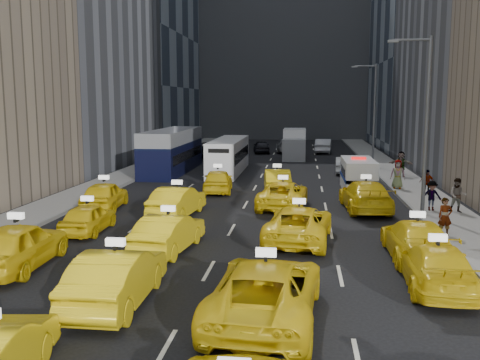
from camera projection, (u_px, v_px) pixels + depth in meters
The scene contains 37 objects.
ground at pixel (198, 291), 16.59m from camera, with size 160.00×160.00×0.00m, color black.
sidewalk_west at pixel (129, 174), 42.35m from camera, with size 3.00×90.00×0.15m, color gray.
sidewalk_east at pixel (401, 179), 39.92m from camera, with size 3.00×90.00×0.15m, color gray.
curb_west at pixel (147, 174), 42.18m from camera, with size 0.15×90.00×0.18m, color slate.
curb_east at pixel (381, 178), 40.09m from camera, with size 0.15×90.00×0.18m, color slate.
building_backdrop at pixel (285, 10), 84.39m from camera, with size 30.00×12.00×40.00m, color slate.
streetlight_near at pixel (424, 120), 26.60m from camera, with size 2.15×0.22×9.00m.
streetlight_far at pixel (373, 112), 46.24m from camera, with size 2.15×0.22×9.00m.
taxi_4 at pixel (18, 245), 18.66m from camera, with size 1.98×4.93×1.68m, color yellow.
taxi_5 at pixel (117, 277), 15.41m from camera, with size 1.72×4.94×1.63m, color yellow.
taxi_6 at pixel (266, 290), 14.31m from camera, with size 2.72×5.90×1.64m, color yellow.
taxi_7 at pixel (436, 266), 16.72m from camera, with size 1.98×4.88×1.42m, color yellow.
taxi_8 at pixel (88, 218), 23.84m from camera, with size 1.57×3.90×1.33m, color yellow.
taxi_9 at pixel (169, 233), 20.88m from camera, with size 1.57×4.50×1.48m, color yellow.
taxi_10 at pixel (299, 224), 22.28m from camera, with size 2.50×5.43×1.51m, color yellow.
taxi_11 at pixel (416, 240), 19.82m from camera, with size 2.07×5.09×1.48m, color yellow.
taxi_12 at pixel (105, 195), 28.98m from camera, with size 1.81×4.50×1.53m, color yellow.
taxi_13 at pixel (177, 201), 27.21m from camera, with size 1.63×4.68×1.54m, color yellow.
taxi_14 at pixel (283, 195), 29.37m from camera, with size 2.46×5.34×1.48m, color yellow.
taxi_15 at pixel (365, 196), 28.63m from camera, with size 2.27×5.58×1.62m, color yellow.
taxi_16 at pixel (218, 181), 34.37m from camera, with size 1.78×4.43×1.51m, color yellow.
taxi_17 at pixel (277, 180), 34.54m from camera, with size 1.58×4.54×1.49m, color yellow.
nypd_van at pixel (358, 175), 35.12m from camera, with size 2.19×5.21×2.21m.
double_decker at pixel (172, 151), 44.25m from camera, with size 3.09×11.93×3.45m.
city_bus at pixel (229, 156), 44.00m from camera, with size 3.61×10.82×2.74m.
box_truck at pixel (294, 144), 54.53m from camera, with size 2.38×6.59×2.99m.
misc_car_0 at pixel (345, 165), 43.40m from camera, with size 1.42×4.07×1.34m, color #B7BABF.
misc_car_1 at pixel (209, 150), 54.94m from camera, with size 2.75×5.97×1.66m, color black.
misc_car_2 at pixel (286, 145), 61.31m from camera, with size 2.22×5.46×1.59m, color slate.
misc_car_3 at pixel (262, 147), 60.23m from camera, with size 1.68×4.18×1.42m, color black.
misc_car_4 at pixel (323, 146), 60.35m from camera, with size 1.71×4.89×1.61m, color #B6B8BF.
pedestrian_0 at pixel (445, 217), 22.66m from camera, with size 0.60×0.39×1.64m, color gray.
pedestrian_1 at pixel (458, 195), 27.42m from camera, with size 0.86×0.47×1.77m, color gray.
pedestrian_2 at pixel (432, 196), 27.92m from camera, with size 1.01×0.42×1.56m, color gray.
pedestrian_3 at pixel (427, 182), 32.56m from camera, with size 0.91×0.41×1.55m, color gray.
pedestrian_4 at pixel (398, 174), 34.92m from camera, with size 0.93×0.51×1.90m, color gray.
pedestrian_5 at pixel (401, 164), 40.53m from camera, with size 1.78×0.51×1.91m, color gray.
Camera 1 is at (3.17, -15.64, 5.84)m, focal length 40.00 mm.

